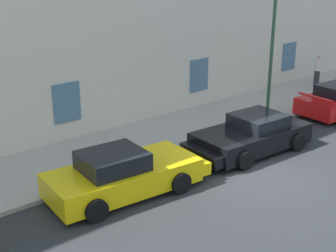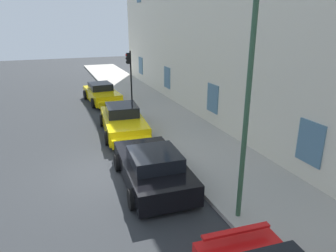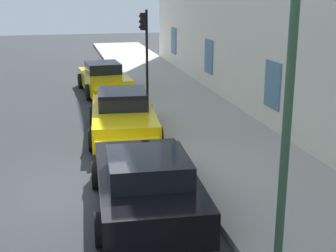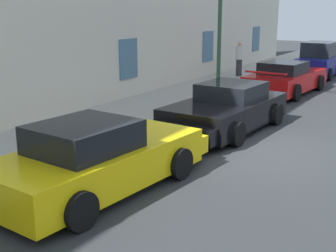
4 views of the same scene
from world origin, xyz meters
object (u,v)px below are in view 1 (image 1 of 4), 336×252
(pedestrian_admiring, at_px, (317,70))
(street_lamp, at_px, (282,17))
(sportscar_yellow_flank, at_px, (128,173))
(sportscar_white_middle, at_px, (248,136))

(pedestrian_admiring, bearing_deg, street_lamp, -160.74)
(street_lamp, bearing_deg, pedestrian_admiring, 19.26)
(sportscar_yellow_flank, relative_size, sportscar_white_middle, 1.04)
(sportscar_yellow_flank, relative_size, street_lamp, 0.80)
(street_lamp, height_order, pedestrian_admiring, street_lamp)
(sportscar_yellow_flank, height_order, pedestrian_admiring, pedestrian_admiring)
(street_lamp, relative_size, pedestrian_admiring, 3.72)
(sportscar_yellow_flank, bearing_deg, street_lamp, 6.93)
(sportscar_yellow_flank, bearing_deg, sportscar_white_middle, -2.54)
(sportscar_yellow_flank, distance_m, pedestrian_admiring, 15.21)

